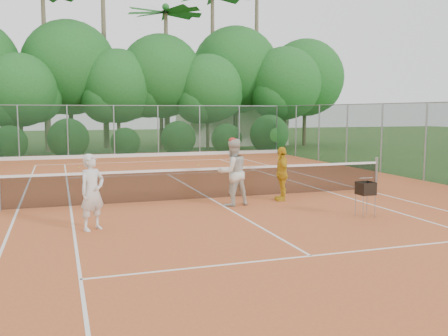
# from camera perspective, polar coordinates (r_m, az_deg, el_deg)

# --- Properties ---
(ground) EXTENTS (120.00, 120.00, 0.00)m
(ground) POSITION_cam_1_polar(r_m,az_deg,el_deg) (15.31, -1.54, -3.62)
(ground) COLOR #2A4D1B
(ground) RESTS_ON ground
(clay_court) EXTENTS (18.00, 36.00, 0.02)m
(clay_court) POSITION_cam_1_polar(r_m,az_deg,el_deg) (15.30, -1.54, -3.58)
(clay_court) COLOR #BC5A2B
(clay_court) RESTS_ON ground
(club_building) EXTENTS (8.00, 5.00, 3.00)m
(club_building) POSITION_cam_1_polar(r_m,az_deg,el_deg) (40.70, 0.78, 4.83)
(club_building) COLOR beige
(club_building) RESTS_ON ground
(tennis_net) EXTENTS (11.97, 0.10, 1.10)m
(tennis_net) POSITION_cam_1_polar(r_m,az_deg,el_deg) (15.22, -1.55, -1.64)
(tennis_net) COLOR gray
(tennis_net) RESTS_ON clay_court
(player_white) EXTENTS (0.75, 0.69, 1.73)m
(player_white) POSITION_cam_1_polar(r_m,az_deg,el_deg) (11.57, -14.83, -2.69)
(player_white) COLOR silver
(player_white) RESTS_ON clay_court
(player_center_grp) EXTENTS (1.04, 0.87, 1.93)m
(player_center_grp) POSITION_cam_1_polar(r_m,az_deg,el_deg) (14.10, 0.99, -0.47)
(player_center_grp) COLOR beige
(player_center_grp) RESTS_ON clay_court
(player_yellow) EXTENTS (0.60, 1.01, 1.62)m
(player_yellow) POSITION_cam_1_polar(r_m,az_deg,el_deg) (15.03, 6.61, -0.65)
(player_yellow) COLOR gold
(player_yellow) RESTS_ON clay_court
(ball_hopper) EXTENTS (0.39, 0.39, 0.89)m
(ball_hopper) POSITION_cam_1_polar(r_m,az_deg,el_deg) (13.17, 15.89, -2.33)
(ball_hopper) COLOR gray
(ball_hopper) RESTS_ON clay_court
(stray_ball_a) EXTENTS (0.07, 0.07, 0.07)m
(stray_ball_a) POSITION_cam_1_polar(r_m,az_deg,el_deg) (24.39, -16.23, 0.04)
(stray_ball_a) COLOR #A6C62E
(stray_ball_a) RESTS_ON clay_court
(stray_ball_b) EXTENTS (0.07, 0.07, 0.07)m
(stray_ball_b) POSITION_cam_1_polar(r_m,az_deg,el_deg) (27.15, -4.50, 0.92)
(stray_ball_b) COLOR #CEE034
(stray_ball_b) RESTS_ON clay_court
(stray_ball_c) EXTENTS (0.07, 0.07, 0.07)m
(stray_ball_c) POSITION_cam_1_polar(r_m,az_deg,el_deg) (24.57, -2.93, 0.34)
(stray_ball_c) COLOR #DDF037
(stray_ball_c) RESTS_ON clay_court
(court_markings) EXTENTS (11.03, 23.83, 0.01)m
(court_markings) POSITION_cam_1_polar(r_m,az_deg,el_deg) (15.30, -1.54, -3.53)
(court_markings) COLOR white
(court_markings) RESTS_ON clay_court
(fence_back) EXTENTS (18.07, 0.07, 3.00)m
(fence_back) POSITION_cam_1_polar(r_m,az_deg,el_deg) (29.77, -9.98, 4.16)
(fence_back) COLOR #19381E
(fence_back) RESTS_ON clay_court
(tropical_treeline) EXTENTS (32.10, 8.49, 15.03)m
(tropical_treeline) POSITION_cam_1_polar(r_m,az_deg,el_deg) (35.21, -9.03, 10.38)
(tropical_treeline) COLOR brown
(tropical_treeline) RESTS_ON ground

